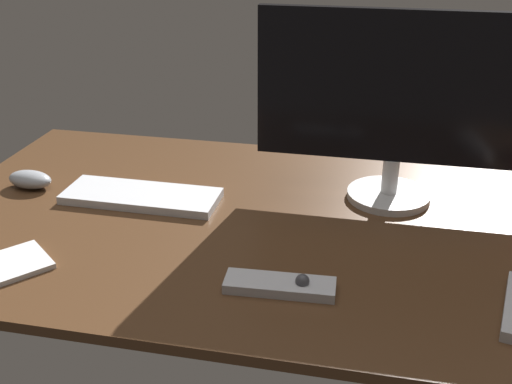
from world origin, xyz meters
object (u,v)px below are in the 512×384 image
computer_mouse (30,179)px  media_remote (281,285)px  keyboard (142,196)px  notepad (4,267)px  monitor (398,102)px

computer_mouse → media_remote: 69.69cm
keyboard → notepad: (-13.51, -31.64, -0.44)cm
notepad → keyboard: bearing=66.9°
monitor → keyboard: 58.42cm
monitor → media_remote: monitor is taller
notepad → computer_mouse: bearing=113.1°
monitor → computer_mouse: size_ratio=5.52×
media_remote → computer_mouse: bearing=152.7°
notepad → media_remote: bearing=4.4°
keyboard → monitor: bearing=13.2°
notepad → monitor: bearing=33.2°
keyboard → notepad: keyboard is taller
computer_mouse → media_remote: (63.43, -28.87, -0.99)cm
monitor → media_remote: 48.22cm
keyboard → notepad: bearing=-112.7°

